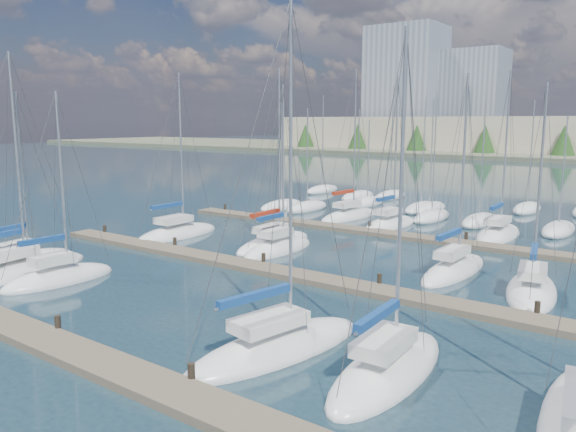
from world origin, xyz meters
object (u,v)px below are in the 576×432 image
Objects in this scene: sailboat_e at (388,369)px; sailboat_p at (498,234)px; sailboat_c at (59,278)px; sailboat_n at (349,216)px; sailboat_l at (531,291)px; sailboat_h at (178,233)px; sailboat_o at (390,224)px; sailboat_k at (454,270)px; sailboat_a at (20,264)px; sailboat_i at (274,243)px; sailboat_b at (13,272)px; sailboat_j at (278,248)px; sailboat_d at (277,347)px.

sailboat_p is at bearing 95.53° from sailboat_e.
sailboat_p is 31.95m from sailboat_c.
sailboat_p is 13.75m from sailboat_n.
sailboat_h is at bearing 169.75° from sailboat_l.
sailboat_h is 26.35m from sailboat_l.
sailboat_o is at bearing 48.07° from sailboat_h.
sailboat_a is (-22.46, -14.47, -0.01)m from sailboat_k.
sailboat_e is (3.80, -27.14, -0.00)m from sailboat_p.
sailboat_l is (22.20, 13.21, -0.00)m from sailboat_c.
sailboat_i reaches higher than sailboat_o.
sailboat_b is at bearing -96.00° from sailboat_n.
sailboat_h reaches higher than sailboat_j.
sailboat_o is 1.15× the size of sailboat_l.
sailboat_o reaches higher than sailboat_k.
sailboat_e reaches higher than sailboat_c.
sailboat_i reaches higher than sailboat_l.
sailboat_d reaches higher than sailboat_i.
sailboat_o is at bearing 132.32° from sailboat_k.
sailboat_d is at bearing 1.90° from sailboat_c.
sailboat_e is (2.86, -14.69, -0.01)m from sailboat_k.
sailboat_p is at bearing 3.61° from sailboat_n.
sailboat_i reaches higher than sailboat_c.
sailboat_j reaches higher than sailboat_a.
sailboat_j is at bearing -73.34° from sailboat_n.
sailboat_d is at bearing -93.80° from sailboat_k.
sailboat_e is at bearing -8.95° from sailboat_a.
sailboat_n is (-1.46, 13.47, 0.00)m from sailboat_i.
sailboat_l is at bearing 76.96° from sailboat_d.
sailboat_b is (-20.85, -15.72, -0.02)m from sailboat_k.
sailboat_e is at bearing 4.38° from sailboat_c.
sailboat_j is at bearing 2.26° from sailboat_h.
sailboat_a is at bearing -111.72° from sailboat_o.
sailboat_e is 1.10× the size of sailboat_l.
sailboat_a is at bearing 178.72° from sailboat_c.
sailboat_j is at bearing 42.41° from sailboat_a.
sailboat_n is 1.16× the size of sailboat_k.
sailboat_l is at bearing 21.09° from sailboat_b.
sailboat_l is (6.33, 13.73, -0.01)m from sailboat_d.
sailboat_p is 8.85m from sailboat_o.
sailboat_n reaches higher than sailboat_b.
sailboat_a is (-21.52, -26.92, -0.01)m from sailboat_p.
sailboat_p reaches higher than sailboat_c.
sailboat_k is 1.08× the size of sailboat_a.
sailboat_i is 1.00× the size of sailboat_h.
sailboat_k is (0.94, -12.45, 0.00)m from sailboat_p.
sailboat_i is 16.82m from sailboat_a.
sailboat_l is at bearing -4.77° from sailboat_i.
sailboat_n is at bearing 95.47° from sailboat_i.
sailboat_c is (-5.49, -13.35, -0.00)m from sailboat_j.
sailboat_l reaches higher than sailboat_a.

